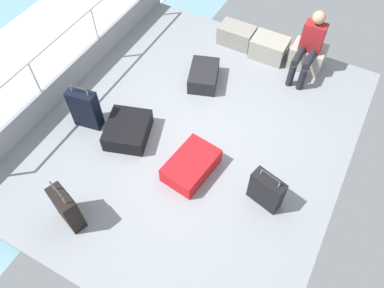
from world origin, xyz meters
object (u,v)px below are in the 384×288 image
Objects in this scene: passenger_seated at (309,45)px; suitcase_5 at (85,109)px; suitcase_4 at (191,165)px; suitcase_0 at (204,76)px; suitcase_1 at (67,208)px; suitcase_2 at (128,130)px; suitcase_3 at (266,190)px; cargo_crate_1 at (269,48)px; cargo_crate_0 at (236,35)px; cargo_crate_2 at (307,57)px.

passenger_seated is 1.43× the size of suitcase_5.
passenger_seated reaches higher than suitcase_4.
suitcase_1 reaches higher than suitcase_0.
suitcase_0 reaches higher than suitcase_2.
suitcase_3 is at bearing -1.53° from suitcase_2.
suitcase_1 is (-1.70, -3.97, -0.28)m from passenger_seated.
suitcase_0 is at bearing -122.75° from cargo_crate_1.
cargo_crate_0 reaches higher than suitcase_4.
suitcase_3 is (1.64, -2.74, 0.09)m from cargo_crate_0.
suitcase_2 is at bearing 178.47° from suitcase_3.
suitcase_1 is (-1.70, -4.15, 0.10)m from cargo_crate_2.
suitcase_0 is 0.98× the size of suitcase_1.
suitcase_1 is at bearing -85.33° from suitcase_2.
cargo_crate_2 is at bearing 67.76° from suitcase_1.
suitcase_0 is at bearing 111.64° from suitcase_4.
cargo_crate_0 is 3.20m from suitcase_3.
cargo_crate_2 is at bearing 0.44° from cargo_crate_0.
suitcase_1 is at bearing -145.54° from suitcase_3.
cargo_crate_2 reaches higher than suitcase_0.
suitcase_3 is 1.07m from suitcase_4.
cargo_crate_2 is at bearing 75.74° from suitcase_4.
suitcase_3 is at bearing -59.08° from cargo_crate_0.
cargo_crate_0 is 0.78× the size of suitcase_4.
passenger_seated is 2.61m from suitcase_3.
cargo_crate_2 is 2.89m from suitcase_4.
passenger_seated is 1.33× the size of suitcase_4.
suitcase_2 is (-0.12, 1.46, -0.17)m from suitcase_1.
cargo_crate_1 is 0.78m from passenger_seated.
suitcase_4 is at bearing -177.53° from suitcase_3.
suitcase_1 is 2.48m from suitcase_3.
cargo_crate_2 is 0.42m from passenger_seated.
cargo_crate_2 is at bearing 90.00° from passenger_seated.
suitcase_5 is at bearing 119.38° from suitcase_1.
cargo_crate_1 is 0.83× the size of suitcase_0.
passenger_seated reaches higher than cargo_crate_2.
suitcase_5 reaches higher than cargo_crate_1.
suitcase_4 is at bearing -0.59° from suitcase_5.
cargo_crate_0 is 0.85× the size of suitcase_0.
suitcase_5 reaches higher than suitcase_3.
suitcase_3 is (1.00, -2.69, 0.08)m from cargo_crate_1.
suitcase_1 reaches higher than cargo_crate_0.
suitcase_1 reaches higher than suitcase_3.
suitcase_2 is at bearing 94.67° from suitcase_1.
suitcase_0 is 1.60m from suitcase_2.
suitcase_1 is 1.25× the size of suitcase_3.
suitcase_3 reaches higher than suitcase_2.
cargo_crate_0 is at bearing 78.98° from suitcase_2.
cargo_crate_2 is at bearing 5.71° from cargo_crate_1.
suitcase_3 reaches higher than cargo_crate_1.
passenger_seated reaches higher than cargo_crate_1.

